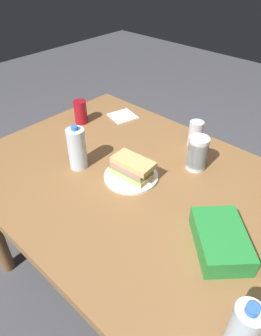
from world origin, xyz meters
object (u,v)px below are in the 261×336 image
chip_bag (221,240)px  soda_can_silver (195,133)px  plastic_cup_stack (197,153)px  soda_can_red (81,112)px  paper_plate (130,176)px  water_bottle_tall (241,334)px  water_bottle_spare (77,148)px  sandwich (132,168)px  dining_table (140,200)px

chip_bag → soda_can_silver: 0.60m
plastic_cup_stack → soda_can_red: bearing=-173.3°
paper_plate → water_bottle_tall: (0.63, -0.32, 0.10)m
water_bottle_spare → soda_can_silver: water_bottle_spare is taller
soda_can_red → water_bottle_tall: size_ratio=0.56×
chip_bag → soda_can_silver: bearing=176.2°
sandwich → soda_can_silver: 0.39m
dining_table → plastic_cup_stack: bearing=66.3°
paper_plate → water_bottle_spare: bearing=-156.7°
chip_bag → plastic_cup_stack: bearing=178.3°
paper_plate → water_bottle_tall: size_ratio=1.03×
paper_plate → plastic_cup_stack: bearing=56.7°
paper_plate → water_bottle_spare: water_bottle_spare is taller
dining_table → chip_bag: size_ratio=6.32×
plastic_cup_stack → water_bottle_spare: size_ratio=0.76×
sandwich → soda_can_silver: size_ratio=1.54×
soda_can_silver → chip_bag: bearing=-48.6°
dining_table → chip_bag: bearing=-9.7°
paper_plate → sandwich: bearing=30.7°
soda_can_red → water_bottle_tall: 1.23m
water_bottle_tall → soda_can_silver: 0.92m
dining_table → water_bottle_spare: size_ratio=7.39×
dining_table → paper_plate: bearing=-176.2°
water_bottle_tall → plastic_cup_stack: (-0.47, 0.56, -0.03)m
dining_table → paper_plate: 0.11m
water_bottle_tall → plastic_cup_stack: 0.73m
chip_bag → water_bottle_tall: water_bottle_tall is taller
paper_plate → soda_can_red: 0.53m
paper_plate → water_bottle_tall: 0.71m
dining_table → paper_plate: paper_plate is taller
soda_can_red → chip_bag: bearing=-13.3°
paper_plate → sandwich: size_ratio=1.19×
sandwich → water_bottle_spare: water_bottle_spare is taller
dining_table → chip_bag: chip_bag is taller
dining_table → water_bottle_spare: water_bottle_spare is taller
soda_can_red → water_bottle_spare: 0.39m
dining_table → soda_can_red: bearing=164.2°
dining_table → sandwich: (-0.05, -0.00, 0.15)m
soda_can_red → plastic_cup_stack: bearing=6.7°
sandwich → plastic_cup_stack: size_ratio=1.26×
soda_can_red → plastic_cup_stack: 0.67m
plastic_cup_stack → soda_can_silver: size_ratio=1.22×
water_bottle_tall → paper_plate: bearing=152.9°
water_bottle_tall → soda_can_silver: water_bottle_tall is taller
soda_can_red → water_bottle_spare: size_ratio=0.62×
sandwich → dining_table: bearing=1.7°
paper_plate → soda_can_silver: soda_can_silver is taller
water_bottle_spare → soda_can_silver: size_ratio=1.61×
dining_table → chip_bag: (0.39, -0.07, 0.13)m
sandwich → soda_can_silver: bearing=83.3°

